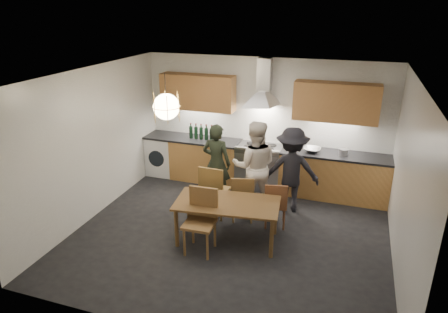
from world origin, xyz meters
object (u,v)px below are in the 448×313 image
(dining_table, at_px, (227,207))
(chair_front, at_px, (201,216))
(wine_bottles, at_px, (204,132))
(stock_pot, at_px, (343,152))
(chair_back_left, at_px, (213,188))
(mixing_bowl, at_px, (312,150))
(person_right, at_px, (291,170))
(person_mid, at_px, (255,166))
(person_left, at_px, (217,163))

(dining_table, relative_size, chair_front, 1.71)
(chair_front, bearing_deg, wine_bottles, 108.37)
(stock_pot, relative_size, wine_bottles, 0.26)
(stock_pot, bearing_deg, chair_back_left, -144.75)
(mixing_bowl, height_order, wine_bottles, wine_bottles)
(person_right, distance_m, mixing_bowl, 0.80)
(person_mid, bearing_deg, chair_front, 59.43)
(chair_front, relative_size, person_mid, 0.59)
(chair_back_left, bearing_deg, stock_pot, -142.88)
(person_right, relative_size, mixing_bowl, 4.76)
(dining_table, xyz_separation_m, person_mid, (0.13, 1.18, 0.24))
(mixing_bowl, distance_m, stock_pot, 0.58)
(chair_front, relative_size, person_left, 0.65)
(dining_table, distance_m, chair_back_left, 0.78)
(chair_back_left, xyz_separation_m, person_left, (-0.17, 0.65, 0.20))
(wine_bottles, bearing_deg, mixing_bowl, -0.80)
(dining_table, bearing_deg, chair_back_left, 119.48)
(chair_front, height_order, mixing_bowl, chair_front)
(person_mid, bearing_deg, mixing_bowl, -149.14)
(dining_table, distance_m, stock_pot, 2.65)
(person_left, relative_size, wine_bottles, 2.33)
(stock_pot, xyz_separation_m, wine_bottles, (-2.81, 0.04, 0.10))
(stock_pot, bearing_deg, dining_table, -127.59)
(person_mid, height_order, mixing_bowl, person_mid)
(dining_table, bearing_deg, chair_front, -138.71)
(chair_front, height_order, stock_pot, stock_pot)
(person_left, bearing_deg, dining_table, 120.00)
(chair_back_left, relative_size, chair_front, 0.99)
(chair_back_left, xyz_separation_m, wine_bottles, (-0.75, 1.50, 0.50))
(mixing_bowl, xyz_separation_m, wine_bottles, (-2.24, 0.03, 0.12))
(chair_back_left, relative_size, stock_pot, 5.68)
(chair_back_left, relative_size, person_left, 0.64)
(chair_back_left, bearing_deg, dining_table, 128.24)
(stock_pot, bearing_deg, mixing_bowl, 179.21)
(person_mid, distance_m, person_right, 0.66)
(chair_front, relative_size, mixing_bowl, 3.01)
(dining_table, xyz_separation_m, person_left, (-0.63, 1.28, 0.16))
(dining_table, bearing_deg, wine_bottles, 112.80)
(person_mid, relative_size, stock_pot, 9.71)
(chair_front, distance_m, mixing_bowl, 2.79)
(chair_front, height_order, person_right, person_right)
(person_left, distance_m, mixing_bowl, 1.85)
(person_left, bearing_deg, person_right, -173.28)
(person_left, height_order, person_mid, person_mid)
(chair_front, distance_m, person_left, 1.66)
(chair_back_left, distance_m, mixing_bowl, 2.12)
(chair_front, bearing_deg, chair_back_left, 97.52)
(chair_back_left, distance_m, person_right, 1.44)
(chair_front, relative_size, stock_pot, 5.74)
(person_right, height_order, wine_bottles, person_right)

